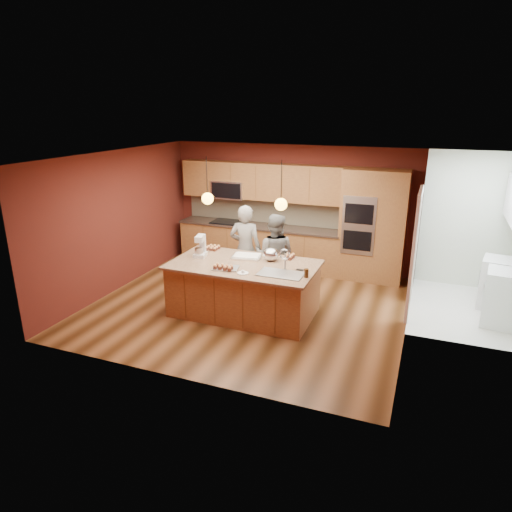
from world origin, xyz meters
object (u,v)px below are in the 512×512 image
at_px(island, 245,288).
at_px(stand_mixer, 200,247).
at_px(person_right, 274,255).
at_px(mixing_bowl, 271,254).
at_px(person_left, 245,249).

xyz_separation_m(island, stand_mixer, (-0.89, 0.10, 0.61)).
relative_size(person_right, stand_mixer, 4.20).
bearing_deg(person_right, mixing_bowl, 98.99).
bearing_deg(mixing_bowl, person_left, 140.01).
bearing_deg(island, person_right, 77.47).
relative_size(person_right, mixing_bowl, 5.74).
xyz_separation_m(person_left, stand_mixer, (-0.52, -0.86, 0.22)).
distance_m(island, person_right, 1.03).
relative_size(person_left, stand_mixer, 4.51).
xyz_separation_m(person_left, person_right, (0.59, 0.00, -0.06)).
xyz_separation_m(island, person_left, (-0.38, 0.96, 0.39)).
xyz_separation_m(person_left, mixing_bowl, (0.74, -0.62, 0.17)).
bearing_deg(person_right, island, 72.90).
bearing_deg(person_left, stand_mixer, 54.45).
height_order(person_right, stand_mixer, person_right).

